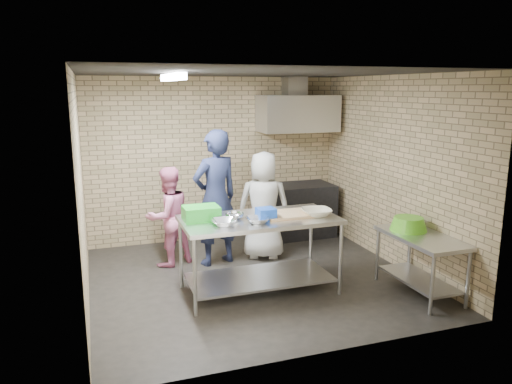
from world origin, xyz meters
The scene contains 26 objects.
floor centered at (0.00, 0.00, 0.00)m, with size 4.20×4.20×0.00m, color black.
ceiling centered at (0.00, 0.00, 2.70)m, with size 4.20×4.20×0.00m, color black.
back_wall centered at (0.00, 2.00, 1.35)m, with size 4.20×0.06×2.70m, color tan.
front_wall centered at (0.00, -2.00, 1.35)m, with size 4.20×0.06×2.70m, color tan.
left_wall centered at (-2.10, 0.00, 1.35)m, with size 0.06×4.00×2.70m, color tan.
right_wall centered at (2.10, 0.00, 1.35)m, with size 0.06×4.00×2.70m, color tan.
prep_table centered at (-0.06, -0.39, 0.48)m, with size 1.91×0.96×0.96m, color silver.
side_counter centered at (1.80, -1.10, 0.38)m, with size 0.60×1.20×0.75m, color silver.
stove centered at (1.35, 1.65, 0.45)m, with size 1.20×0.70×0.90m, color black.
range_hood centered at (1.35, 1.70, 2.10)m, with size 1.30×0.60×0.60m, color silver.
hood_duct centered at (1.35, 1.85, 2.55)m, with size 0.35×0.30×0.30m, color #A5A8AD.
wall_shelf centered at (1.65, 1.89, 1.92)m, with size 0.80×0.20×0.04m, color #3F2B19.
fluorescent_fixture centered at (-1.00, 0.00, 2.64)m, with size 0.10×1.25×0.08m, color white.
green_crate centered at (-0.76, -0.27, 1.04)m, with size 0.43×0.32×0.17m, color green.
blue_tub centered at (-0.01, -0.49, 1.03)m, with size 0.21×0.21×0.14m, color #1847B6.
cutting_board centered at (0.29, -0.41, 0.97)m, with size 0.58×0.45×0.03m, color tan.
mixing_bowl_a centered at (-0.56, -0.59, 0.99)m, with size 0.30×0.30×0.07m, color silver.
mixing_bowl_b centered at (-0.36, -0.34, 0.99)m, with size 0.23×0.23×0.07m, color #B0B3B7.
mixing_bowl_c centered at (-0.16, -0.61, 0.99)m, with size 0.28×0.28×0.07m, color #B4B7BB.
ceramic_bowl centered at (0.64, -0.54, 1.00)m, with size 0.37×0.37×0.09m, color #BFB898.
green_basin centered at (1.78, -0.85, 0.83)m, with size 0.46×0.46×0.17m, color #59C626, non-canonical shape.
bottle_red centered at (1.40, 1.89, 2.03)m, with size 0.07×0.07×0.18m, color #B22619.
bottle_green centered at (1.80, 1.89, 2.02)m, with size 0.06×0.06×0.15m, color green.
man_navy centered at (-0.32, 0.77, 0.98)m, with size 0.71×0.47×1.96m, color #151C36.
woman_pink centered at (-0.97, 0.94, 0.72)m, with size 0.70×0.54×1.43m, color pink.
woman_white centered at (0.42, 0.79, 0.81)m, with size 0.79×0.51×1.61m, color silver.
Camera 1 is at (-1.98, -5.88, 2.51)m, focal length 34.41 mm.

